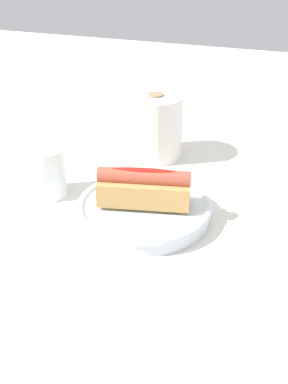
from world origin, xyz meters
name	(u,v)px	position (x,y,z in m)	size (l,w,h in m)	color
ground_plane	(151,221)	(0.00, 0.00, 0.00)	(2.40, 2.40, 0.00)	silver
serving_bowl	(144,210)	(-0.01, 0.01, 0.02)	(0.23, 0.23, 0.03)	silver
hotdog_front	(144,188)	(-0.01, 0.01, 0.06)	(0.16, 0.08, 0.06)	tan
water_glass	(47,174)	(-0.20, 0.03, 0.04)	(0.07, 0.07, 0.09)	white
paper_towel_roll	(155,126)	(-0.07, 0.24, 0.07)	(0.11, 0.11, 0.13)	white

